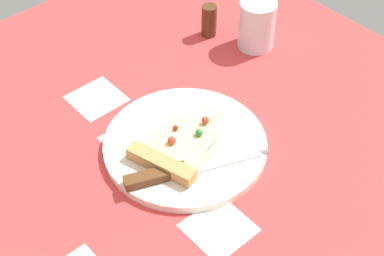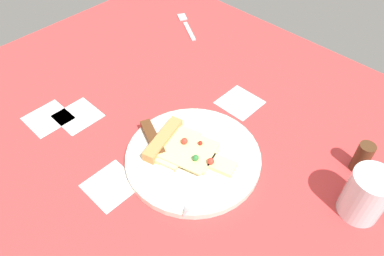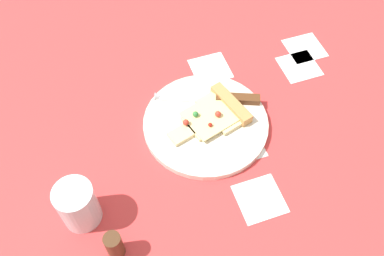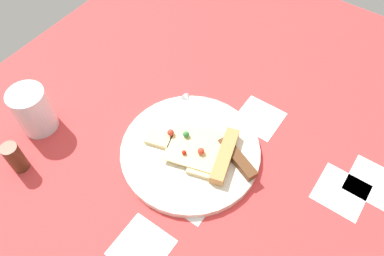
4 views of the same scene
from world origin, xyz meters
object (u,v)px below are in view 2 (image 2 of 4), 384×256
at_px(pepper_shaker, 362,157).
at_px(pizza_slice, 182,148).
at_px(knife, 160,154).
at_px(fork, 186,24).
at_px(drinking_glass, 366,195).
at_px(plate, 193,157).

bearing_deg(pepper_shaker, pizza_slice, -51.28).
distance_m(knife, fork, 0.53).
bearing_deg(drinking_glass, knife, -63.39).
relative_size(knife, drinking_glass, 2.28).
xyz_separation_m(knife, pepper_shaker, (-0.26, 0.30, 0.01)).
xyz_separation_m(pepper_shaker, fork, (-0.15, -0.63, -0.03)).
xyz_separation_m(pizza_slice, knife, (0.04, -0.02, -0.00)).
bearing_deg(drinking_glass, pepper_shaker, -153.28).
bearing_deg(drinking_glass, plate, -67.37).
xyz_separation_m(plate, knife, (0.05, -0.05, 0.01)).
bearing_deg(pepper_shaker, fork, -103.10).
height_order(knife, fork, knife).
height_order(plate, knife, knife).
bearing_deg(fork, pepper_shaker, -72.83).
bearing_deg(drinking_glass, pizza_slice, -67.83).
bearing_deg(plate, knife, -43.77).
bearing_deg(pizza_slice, pepper_shaker, 112.58).
relative_size(pizza_slice, fork, 1.34).
height_order(knife, drinking_glass, drinking_glass).
relative_size(plate, drinking_glass, 2.75).
height_order(plate, pizza_slice, pizza_slice).
height_order(pizza_slice, knife, pizza_slice).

